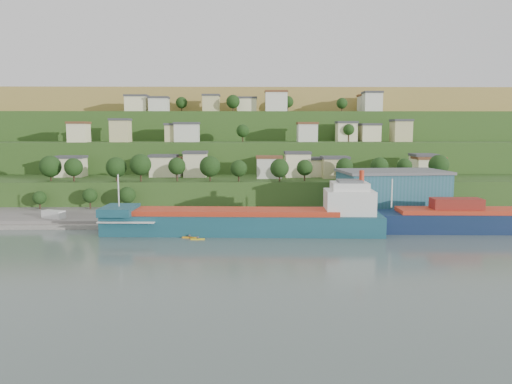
{
  "coord_description": "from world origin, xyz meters",
  "views": [
    {
      "loc": [
        2.46,
        -120.75,
        27.04
      ],
      "look_at": [
        4.47,
        15.0,
        9.98
      ],
      "focal_mm": 35.0,
      "sensor_mm": 36.0,
      "label": 1
    }
  ],
  "objects_px": {
    "cargo_ship_near": "(252,222)",
    "warehouse": "(392,191)",
    "caravan": "(54,216)",
    "kayak_orange": "(189,237)",
    "cargo_ship_far": "(505,221)"
  },
  "relations": [
    {
      "from": "cargo_ship_far",
      "to": "caravan",
      "type": "height_order",
      "value": "cargo_ship_far"
    },
    {
      "from": "cargo_ship_near",
      "to": "warehouse",
      "type": "height_order",
      "value": "cargo_ship_near"
    },
    {
      "from": "warehouse",
      "to": "kayak_orange",
      "type": "xyz_separation_m",
      "value": [
        -58.42,
        -26.78,
        -8.16
      ]
    },
    {
      "from": "warehouse",
      "to": "cargo_ship_far",
      "type": "bearing_deg",
      "value": -43.58
    },
    {
      "from": "warehouse",
      "to": "cargo_ship_near",
      "type": "bearing_deg",
      "value": -159.49
    },
    {
      "from": "caravan",
      "to": "kayak_orange",
      "type": "height_order",
      "value": "caravan"
    },
    {
      "from": "cargo_ship_near",
      "to": "kayak_orange",
      "type": "xyz_separation_m",
      "value": [
        -15.64,
        -5.57,
        -2.7
      ]
    },
    {
      "from": "caravan",
      "to": "kayak_orange",
      "type": "xyz_separation_m",
      "value": [
        40.51,
        -17.43,
        -2.44
      ]
    },
    {
      "from": "cargo_ship_far",
      "to": "warehouse",
      "type": "distance_m",
      "value": 32.24
    },
    {
      "from": "cargo_ship_far",
      "to": "warehouse",
      "type": "relative_size",
      "value": 2.0
    },
    {
      "from": "warehouse",
      "to": "caravan",
      "type": "distance_m",
      "value": 99.54
    },
    {
      "from": "cargo_ship_far",
      "to": "kayak_orange",
      "type": "distance_m",
      "value": 83.89
    },
    {
      "from": "cargo_ship_near",
      "to": "warehouse",
      "type": "distance_m",
      "value": 48.07
    },
    {
      "from": "kayak_orange",
      "to": "warehouse",
      "type": "bearing_deg",
      "value": 35.11
    },
    {
      "from": "cargo_ship_far",
      "to": "caravan",
      "type": "bearing_deg",
      "value": 177.45
    }
  ]
}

